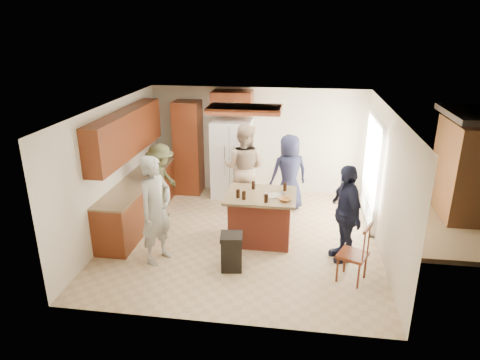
# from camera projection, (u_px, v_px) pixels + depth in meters

# --- Properties ---
(room_shell) EXTENTS (8.00, 5.20, 5.00)m
(room_shell) POSITION_uv_depth(u_px,v_px,m) (463.00, 177.00, 8.83)
(room_shell) COLOR tan
(room_shell) RESTS_ON ground
(person_front_left) EXTENTS (0.73, 0.83, 1.87)m
(person_front_left) POSITION_uv_depth(u_px,v_px,m) (156.00, 210.00, 7.12)
(person_front_left) COLOR #97978F
(person_front_left) RESTS_ON ground
(person_behind_left) EXTENTS (1.01, 0.72, 1.91)m
(person_behind_left) POSITION_uv_depth(u_px,v_px,m) (244.00, 168.00, 9.13)
(person_behind_left) COLOR tan
(person_behind_left) RESTS_ON ground
(person_behind_right) EXTENTS (0.96, 0.81, 1.67)m
(person_behind_right) POSITION_uv_depth(u_px,v_px,m) (289.00, 173.00, 9.20)
(person_behind_right) COLOR #1C1F38
(person_behind_right) RESTS_ON ground
(person_side_right) EXTENTS (0.80, 1.11, 1.71)m
(person_side_right) POSITION_uv_depth(u_px,v_px,m) (345.00, 213.00, 7.20)
(person_side_right) COLOR #1C2039
(person_side_right) RESTS_ON ground
(person_counter) EXTENTS (0.66, 1.10, 1.60)m
(person_counter) POSITION_uv_depth(u_px,v_px,m) (161.00, 182.00, 8.77)
(person_counter) COLOR #3E4025
(person_counter) RESTS_ON ground
(left_cabinetry) EXTENTS (0.64, 3.00, 2.30)m
(left_cabinetry) POSITION_uv_depth(u_px,v_px,m) (135.00, 178.00, 8.53)
(left_cabinetry) COLOR maroon
(left_cabinetry) RESTS_ON ground
(back_wall_units) EXTENTS (1.80, 0.60, 2.45)m
(back_wall_units) POSITION_uv_depth(u_px,v_px,m) (199.00, 137.00, 9.93)
(back_wall_units) COLOR maroon
(back_wall_units) RESTS_ON ground
(refrigerator) EXTENTS (0.90, 0.76, 1.80)m
(refrigerator) POSITION_uv_depth(u_px,v_px,m) (232.00, 159.00, 9.92)
(refrigerator) COLOR white
(refrigerator) RESTS_ON ground
(kitchen_island) EXTENTS (1.28, 1.03, 0.93)m
(kitchen_island) POSITION_uv_depth(u_px,v_px,m) (260.00, 217.00, 7.95)
(kitchen_island) COLOR #A33D2A
(kitchen_island) RESTS_ON ground
(island_items) EXTENTS (1.02, 0.67, 0.15)m
(island_items) POSITION_uv_depth(u_px,v_px,m) (270.00, 195.00, 7.64)
(island_items) COLOR silver
(island_items) RESTS_ON kitchen_island
(trash_bin) EXTENTS (0.40, 0.40, 0.63)m
(trash_bin) POSITION_uv_depth(u_px,v_px,m) (231.00, 252.00, 7.05)
(trash_bin) COLOR black
(trash_bin) RESTS_ON ground
(spindle_chair) EXTENTS (0.56, 0.56, 0.99)m
(spindle_chair) POSITION_uv_depth(u_px,v_px,m) (354.00, 255.00, 6.68)
(spindle_chair) COLOR maroon
(spindle_chair) RESTS_ON ground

